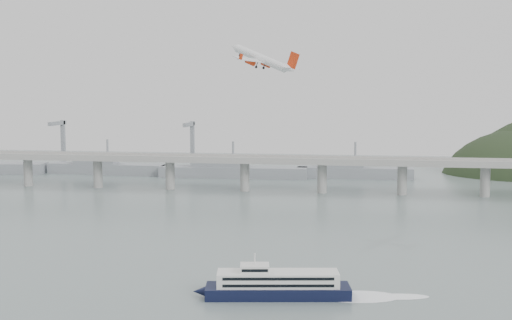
# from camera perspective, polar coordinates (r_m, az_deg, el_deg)

# --- Properties ---
(ground) EXTENTS (900.00, 900.00, 0.00)m
(ground) POSITION_cam_1_polar(r_m,az_deg,el_deg) (246.46, -2.00, -9.71)
(ground) COLOR slate
(ground) RESTS_ON ground
(bridge) EXTENTS (800.00, 22.00, 23.90)m
(bridge) POSITION_cam_1_polar(r_m,az_deg,el_deg) (438.11, 2.78, -0.40)
(bridge) COLOR #969693
(bridge) RESTS_ON ground
(distant_fleet) EXTENTS (453.00, 60.90, 40.00)m
(distant_fleet) POSITION_cam_1_polar(r_m,az_deg,el_deg) (540.15, -12.96, -0.54)
(distant_fleet) COLOR gray
(distant_fleet) RESTS_ON ground
(ferry) EXTENTS (75.99, 21.90, 14.38)m
(ferry) POSITION_cam_1_polar(r_m,az_deg,el_deg) (222.93, 1.83, -10.37)
(ferry) COLOR black
(ferry) RESTS_ON ground
(airliner) EXTENTS (37.88, 36.38, 17.17)m
(airliner) POSITION_cam_1_polar(r_m,az_deg,el_deg) (332.87, 0.53, 8.40)
(airliner) COLOR white
(airliner) RESTS_ON ground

